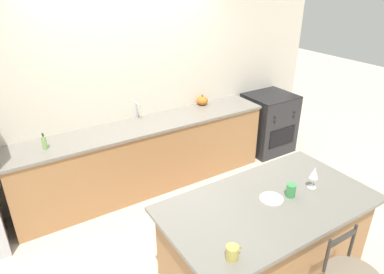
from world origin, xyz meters
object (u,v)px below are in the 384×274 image
Objects in this scene: oven_range at (268,123)px; tumbler_cup at (291,190)px; dinner_plate at (271,199)px; pumpkin_decoration at (202,101)px; wine_glass at (314,173)px; coffee_mug at (232,252)px; soap_bottle at (44,142)px.

oven_range is 8.21× the size of tumbler_cup.
pumpkin_decoration is (0.79, 2.25, 0.03)m from dinner_plate.
coffee_mug is (-1.12, -0.29, -0.09)m from wine_glass.
dinner_plate is at bearing -54.82° from soap_bottle.
pumpkin_decoration reaches higher than coffee_mug.
pumpkin_decoration reaches higher than dinner_plate.
soap_bottle reaches higher than oven_range.
coffee_mug reaches higher than dinner_plate.
oven_range is at bearing 0.10° from soap_bottle.
soap_bottle is (-0.74, 2.36, 0.00)m from coffee_mug.
dinner_plate is at bearing 26.56° from coffee_mug.
tumbler_cup reaches higher than dinner_plate.
dinner_plate is 0.77m from coffee_mug.
wine_glass is 0.28m from tumbler_cup.
coffee_mug is 0.66× the size of soap_bottle.
dinner_plate is 1.09× the size of soap_bottle.
dinner_plate is 2.39m from pumpkin_decoration.
pumpkin_decoration is (0.36, 2.30, -0.11)m from wine_glass.
tumbler_cup is 2.38m from pumpkin_decoration.
tumbler_cup is (0.86, 0.30, 0.01)m from coffee_mug.
dinner_plate is 0.46m from wine_glass.
wine_glass is 1.78× the size of tumbler_cup.
wine_glass is at bearing -1.60° from tumbler_cup.
tumbler_cup is 0.62× the size of soap_bottle.
tumbler_cup is at bearing -52.33° from soap_bottle.
dinner_plate is 0.99× the size of wine_glass.
pumpkin_decoration reaches higher than oven_range.
tumbler_cup is (0.17, -0.05, 0.05)m from dinner_plate.
pumpkin_decoration is 2.23m from soap_bottle.
oven_range is 3.39m from soap_bottle.
dinner_plate is 1.77× the size of tumbler_cup.
dinner_plate is at bearing 164.69° from tumbler_cup.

